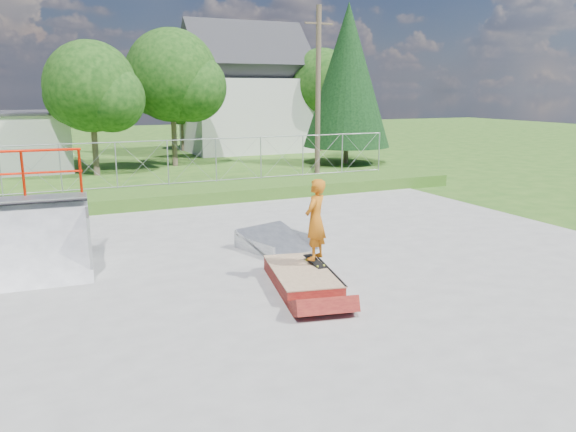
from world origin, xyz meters
The scene contains 16 objects.
ground centered at (0.00, 0.00, 0.00)m, with size 120.00×120.00×0.00m, color #2B5C1A.
concrete_pad centered at (0.00, 0.00, 0.02)m, with size 20.00×16.00×0.04m, color gray.
grass_berm centered at (0.00, 9.50, 0.25)m, with size 24.00×3.00×0.50m, color #2B5C1A.
grind_box centered at (0.25, -1.27, 0.19)m, with size 1.71×2.74×0.38m.
quarter_pipe centered at (-5.22, 1.93, 1.41)m, with size 2.82×2.38×2.82m, color gray, non-canonical shape.
flat_bank_ramp centered at (0.92, 1.62, 0.25)m, with size 1.62×1.73×0.50m, color gray, non-canonical shape.
skateboard centered at (0.71, -1.01, 0.42)m, with size 0.22×0.80×0.02m, color black.
skater centered at (0.71, -1.01, 1.33)m, with size 0.66×0.44×1.82m, color #C96813.
chain_link_fence centered at (0.00, 10.50, 1.40)m, with size 20.00×0.06×1.80m, color #9FA0A7, non-canonical shape.
gable_house centered at (9.00, 26.00, 3.84)m, with size 8.40×6.08×8.94m.
utility_pole centered at (7.50, 12.00, 4.00)m, with size 0.24×0.24×8.00m, color #4E3E31.
tree_left_near centered at (-1.75, 17.83, 4.24)m, with size 4.76×4.48×6.65m.
tree_center centered at (2.78, 19.81, 4.85)m, with size 5.44×5.12×7.60m.
tree_right_far centered at (14.27, 23.82, 4.54)m, with size 5.10×4.80×7.12m.
tree_back_mid centered at (5.21, 27.86, 3.63)m, with size 4.08×3.84×5.70m.
conifer_tree centered at (12.00, 17.00, 5.05)m, with size 5.04×5.04×9.10m.
Camera 1 is at (-4.87, -11.81, 4.20)m, focal length 35.00 mm.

